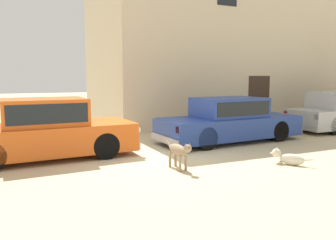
{
  "coord_description": "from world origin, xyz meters",
  "views": [
    {
      "loc": [
        -3.15,
        -7.91,
        2.02
      ],
      "look_at": [
        0.53,
        0.2,
        0.9
      ],
      "focal_mm": 36.01,
      "sensor_mm": 36.0,
      "label": 1
    }
  ],
  "objects_px": {
    "parked_sedan_second": "(230,120)",
    "stray_dog_spotted": "(179,151)",
    "parked_sedan_nearest": "(47,129)",
    "stray_dog_tan": "(287,158)"
  },
  "relations": [
    {
      "from": "parked_sedan_second",
      "to": "stray_dog_spotted",
      "type": "height_order",
      "value": "parked_sedan_second"
    },
    {
      "from": "parked_sedan_nearest",
      "to": "stray_dog_tan",
      "type": "bearing_deg",
      "value": -32.98
    },
    {
      "from": "parked_sedan_second",
      "to": "stray_dog_tan",
      "type": "distance_m",
      "value": 3.06
    },
    {
      "from": "parked_sedan_second",
      "to": "parked_sedan_nearest",
      "type": "bearing_deg",
      "value": 176.31
    },
    {
      "from": "parked_sedan_nearest",
      "to": "stray_dog_tan",
      "type": "xyz_separation_m",
      "value": [
        5.06,
        -3.0,
        -0.57
      ]
    },
    {
      "from": "parked_sedan_nearest",
      "to": "stray_dog_spotted",
      "type": "bearing_deg",
      "value": -44.84
    },
    {
      "from": "parked_sedan_nearest",
      "to": "stray_dog_tan",
      "type": "height_order",
      "value": "parked_sedan_nearest"
    },
    {
      "from": "parked_sedan_second",
      "to": "stray_dog_spotted",
      "type": "distance_m",
      "value": 3.76
    },
    {
      "from": "stray_dog_tan",
      "to": "stray_dog_spotted",
      "type": "bearing_deg",
      "value": 40.03
    },
    {
      "from": "parked_sedan_nearest",
      "to": "parked_sedan_second",
      "type": "xyz_separation_m",
      "value": [
        5.49,
        -0.02,
        -0.05
      ]
    }
  ]
}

